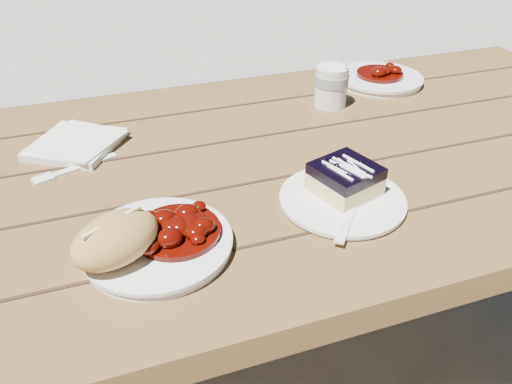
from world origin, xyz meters
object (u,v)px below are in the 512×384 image
object	(u,v)px
dessert_plate	(342,200)
second_plate	(379,79)
picnic_table	(214,235)
blueberry_cake	(345,179)
bread_roll	(116,239)
coffee_cup	(331,86)
main_plate	(158,245)

from	to	relation	value
dessert_plate	second_plate	bearing A→B (deg)	53.34
picnic_table	blueberry_cake	xyz separation A→B (m)	(0.18, -0.17, 0.20)
picnic_table	bread_roll	bearing A→B (deg)	-129.43
dessert_plate	coffee_cup	xyz separation A→B (m)	(0.15, 0.36, 0.04)
picnic_table	second_plate	xyz separation A→B (m)	(0.51, 0.26, 0.17)
bread_roll	picnic_table	bearing A→B (deg)	50.57
dessert_plate	coffee_cup	size ratio (longest dim) A/B	2.21
picnic_table	dessert_plate	distance (m)	0.30
picnic_table	main_plate	world-z (taller)	main_plate
main_plate	dessert_plate	xyz separation A→B (m)	(0.30, 0.02, -0.00)
bread_roll	blueberry_cake	bearing A→B (deg)	8.29
main_plate	dessert_plate	size ratio (longest dim) A/B	1.05
main_plate	dessert_plate	distance (m)	0.30
bread_roll	coffee_cup	bearing A→B (deg)	37.89
picnic_table	main_plate	xyz separation A→B (m)	(-0.13, -0.20, 0.17)
dessert_plate	blueberry_cake	size ratio (longest dim) A/B	1.71
coffee_cup	blueberry_cake	bearing A→B (deg)	-112.61
bread_roll	second_plate	distance (m)	0.85
blueberry_cake	picnic_table	bearing A→B (deg)	119.95
main_plate	bread_roll	distance (m)	0.07
bread_roll	second_plate	size ratio (longest dim) A/B	0.60
picnic_table	bread_roll	world-z (taller)	bread_roll
coffee_cup	second_plate	world-z (taller)	coffee_cup
main_plate	coffee_cup	world-z (taller)	coffee_cup
main_plate	blueberry_cake	world-z (taller)	blueberry_cake
dessert_plate	second_plate	world-z (taller)	second_plate
coffee_cup	dessert_plate	bearing A→B (deg)	-113.12
dessert_plate	bread_roll	bearing A→B (deg)	-173.84
picnic_table	dessert_plate	bearing A→B (deg)	-46.55
main_plate	second_plate	bearing A→B (deg)	36.21
picnic_table	second_plate	distance (m)	0.60
picnic_table	dessert_plate	world-z (taller)	dessert_plate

